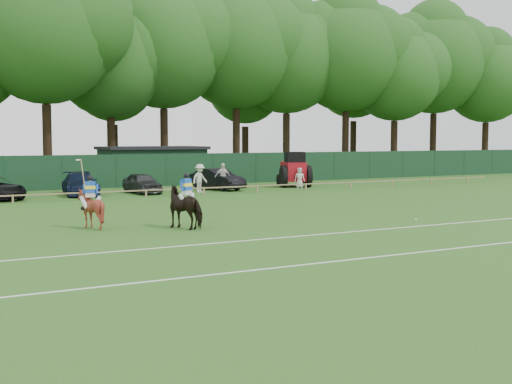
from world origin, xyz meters
TOP-DOWN VIEW (x-y plane):
  - ground at (0.00, 0.00)m, footprint 160.00×160.00m
  - horse_dark at (-2.64, 3.28)m, footprint 1.70×2.29m
  - horse_chestnut at (-6.13, 5.13)m, footprint 1.84×1.91m
  - sedan_navy at (-2.14, 21.66)m, footprint 2.81×5.35m
  - hatch_grey at (1.90, 21.16)m, footprint 1.74×4.12m
  - estate_black at (7.70, 21.50)m, footprint 2.71×4.87m
  - spectator_left at (5.55, 19.84)m, footprint 1.43×1.11m
  - spectator_mid at (7.57, 20.38)m, footprint 1.20×0.61m
  - spectator_right at (13.79, 20.03)m, footprint 0.88×0.76m
  - rider_dark at (-2.63, 3.27)m, footprint 0.90×0.57m
  - rider_chestnut at (-6.13, 5.12)m, footprint 0.89×0.79m
  - polo_ball at (7.51, 0.66)m, footprint 0.09×0.09m
  - pitch_lines at (0.00, -3.50)m, footprint 60.00×5.10m
  - pitch_rail at (0.00, 18.00)m, footprint 62.10×0.10m
  - perimeter_fence at (0.00, 27.00)m, footprint 92.08×0.08m
  - utility_shed at (6.00, 30.00)m, footprint 8.40×4.40m
  - tree_row at (2.00, 35.00)m, footprint 96.00×12.00m
  - tractor at (14.11, 21.34)m, footprint 3.04×3.69m

SIDE VIEW (x-z plane):
  - ground at x=0.00m, z-range 0.00..0.00m
  - tree_row at x=2.00m, z-range -10.50..10.50m
  - pitch_lines at x=0.00m, z-range 0.00..0.01m
  - polo_ball at x=7.51m, z-range 0.00..0.09m
  - pitch_rail at x=0.00m, z-range 0.20..0.70m
  - hatch_grey at x=1.90m, z-range 0.00..1.39m
  - sedan_navy at x=-2.14m, z-range 0.00..1.48m
  - estate_black at x=7.70m, z-range 0.00..1.52m
  - spectator_right at x=13.79m, z-range 0.00..1.52m
  - horse_chestnut at x=-6.13m, z-range 0.00..1.63m
  - horse_dark at x=-2.64m, z-range 0.00..1.76m
  - spectator_left at x=5.55m, z-range 0.00..1.95m
  - spectator_mid at x=7.57m, z-range 0.00..1.96m
  - perimeter_fence at x=0.00m, z-range 0.00..2.50m
  - tractor at x=14.11m, z-range -0.07..2.60m
  - utility_shed at x=6.00m, z-range 0.02..3.06m
  - rider_chestnut at x=-6.13m, z-range 0.53..2.58m
  - rider_dark at x=-2.63m, z-range 0.95..2.36m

